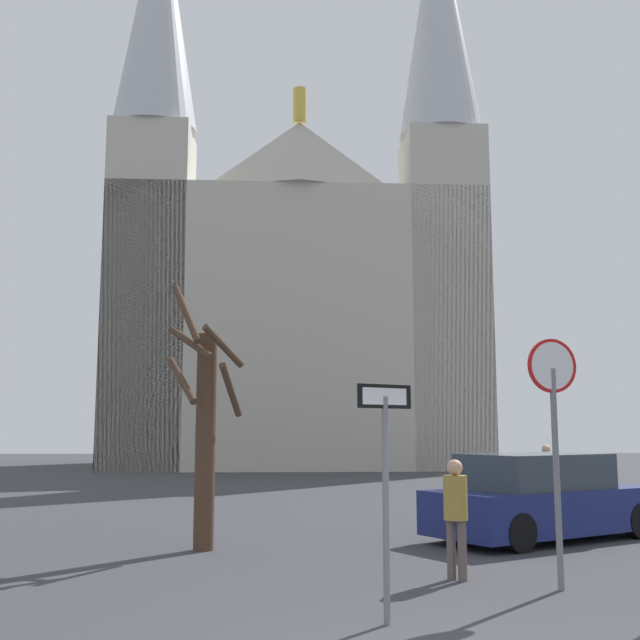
{
  "coord_description": "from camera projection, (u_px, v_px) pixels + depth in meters",
  "views": [
    {
      "loc": [
        -1.4,
        -5.93,
        1.98
      ],
      "look_at": [
        -0.19,
        18.89,
        5.5
      ],
      "focal_mm": 43.57,
      "sensor_mm": 36.0,
      "label": 1
    }
  ],
  "objects": [
    {
      "name": "pedestrian_standing",
      "position": [
        456.0,
        507.0,
        10.4
      ],
      "size": [
        0.32,
        0.32,
        1.58
      ],
      "color": "#594C47",
      "rests_on": "ground"
    },
    {
      "name": "stop_sign",
      "position": [
        554.0,
        415.0,
        9.94
      ],
      "size": [
        0.69,
        0.21,
        3.15
      ],
      "color": "slate",
      "rests_on": "ground"
    },
    {
      "name": "bare_tree",
      "position": [
        205.0,
        426.0,
        13.08
      ],
      "size": [
        1.36,
        1.06,
        4.49
      ],
      "color": "#473323",
      "rests_on": "ground"
    },
    {
      "name": "one_way_arrow_sign",
      "position": [
        385.0,
        468.0,
        8.15
      ],
      "size": [
        0.62,
        0.38,
        2.46
      ],
      "color": "slate",
      "rests_on": "ground"
    },
    {
      "name": "pedestrian_walking",
      "position": [
        547.0,
        471.0,
        19.45
      ],
      "size": [
        0.32,
        0.32,
        1.6
      ],
      "color": "#33663F",
      "rests_on": "ground"
    },
    {
      "name": "parked_car_near_navy",
      "position": [
        542.0,
        499.0,
        14.14
      ],
      "size": [
        4.85,
        3.82,
        1.54
      ],
      "color": "navy",
      "rests_on": "ground"
    },
    {
      "name": "cathedral",
      "position": [
        297.0,
        296.0,
        43.18
      ],
      "size": [
        19.53,
        13.58,
        32.14
      ],
      "color": "#BCB5A5",
      "rests_on": "ground"
    }
  ]
}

